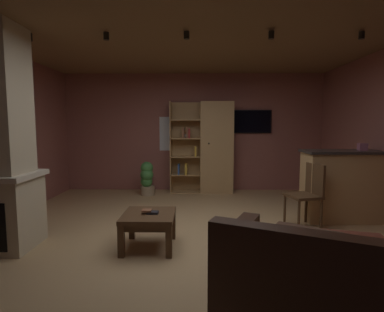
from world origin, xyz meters
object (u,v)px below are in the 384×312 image
kitchen_bar_counter (349,185)px  coffee_table (149,220)px  tissue_box (363,147)px  leather_couch (329,294)px  wall_mounted_tv (251,122)px  bookshelf_cabinet (212,148)px  table_book_1 (147,210)px  table_book_0 (153,213)px  dining_chair (308,191)px  potted_floor_plant (147,178)px

kitchen_bar_counter → coffee_table: kitchen_bar_counter is taller
tissue_box → coffee_table: bearing=-160.3°
tissue_box → leather_couch: (-1.63, -2.66, -0.84)m
wall_mounted_tv → coffee_table: bearing=-118.4°
bookshelf_cabinet → tissue_box: size_ratio=16.53×
table_book_1 → wall_mounted_tv: (1.81, 3.31, 1.10)m
table_book_0 → dining_chair: size_ratio=0.14×
bookshelf_cabinet → table_book_0: (-0.87, -3.11, -0.55)m
coffee_table → table_book_0: (0.05, -0.01, 0.10)m
table_book_1 → potted_floor_plant: bearing=99.2°
dining_chair → table_book_1: bearing=-160.0°
table_book_0 → potted_floor_plant: 2.83m
bookshelf_cabinet → coffee_table: 3.29m
bookshelf_cabinet → table_book_1: bookshelf_cabinet is taller
kitchen_bar_counter → table_book_1: bearing=-159.1°
tissue_box → bookshelf_cabinet: bearing=138.1°
table_book_1 → wall_mounted_tv: 3.93m
coffee_table → dining_chair: dining_chair is taller
bookshelf_cabinet → kitchen_bar_counter: (2.02, -1.97, -0.43)m
leather_couch → wall_mounted_tv: 5.01m
bookshelf_cabinet → table_book_0: bearing=-105.6°
table_book_0 → potted_floor_plant: bearing=100.6°
tissue_box → potted_floor_plant: size_ratio=0.17×
kitchen_bar_counter → coffee_table: (-2.94, -1.12, -0.21)m
bookshelf_cabinet → coffee_table: size_ratio=3.07×
leather_couch → wall_mounted_tv: (0.30, 4.84, 1.25)m
coffee_table → kitchen_bar_counter: bearing=20.8°
kitchen_bar_counter → leather_couch: (-1.45, -2.66, -0.24)m
tissue_box → coffee_table: 3.41m
bookshelf_cabinet → wall_mounted_tv: (0.87, 0.21, 0.57)m
table_book_1 → potted_floor_plant: potted_floor_plant is taller
leather_couch → wall_mounted_tv: size_ratio=1.85×
tissue_box → table_book_1: bearing=-160.2°
bookshelf_cabinet → potted_floor_plant: bookshelf_cabinet is taller
kitchen_bar_counter → dining_chair: kitchen_bar_counter is taller
coffee_table → table_book_0: size_ratio=4.88×
leather_couch → table_book_1: leather_couch is taller
bookshelf_cabinet → potted_floor_plant: (-1.39, -0.33, -0.62)m
coffee_table → table_book_1: bearing=-150.6°
kitchen_bar_counter → table_book_1: (-2.96, -1.13, -0.09)m
potted_floor_plant → bookshelf_cabinet: bearing=13.3°
bookshelf_cabinet → table_book_1: bearing=-106.8°
kitchen_bar_counter → leather_couch: 3.04m
tissue_box → wall_mounted_tv: bearing=121.3°
bookshelf_cabinet → dining_chair: bearing=-61.0°
leather_couch → dining_chair: dining_chair is taller
tissue_box → potted_floor_plant: (-3.59, 1.65, -0.79)m
table_book_1 → kitchen_bar_counter: bearing=20.9°
wall_mounted_tv → table_book_1: bearing=-118.6°
bookshelf_cabinet → kitchen_bar_counter: size_ratio=1.40×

